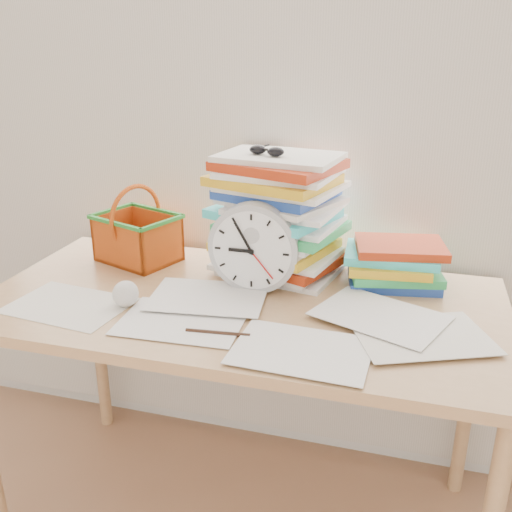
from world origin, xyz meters
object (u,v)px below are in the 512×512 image
(basket, at_px, (137,224))
(clock, at_px, (254,248))
(paper_stack, at_px, (280,215))
(book_stack, at_px, (392,263))
(desk, at_px, (241,324))

(basket, bearing_deg, clock, 3.84)
(clock, xyz_separation_m, basket, (-0.42, 0.12, -0.01))
(paper_stack, distance_m, book_stack, 0.35)
(basket, bearing_deg, desk, -5.83)
(paper_stack, bearing_deg, clock, -102.85)
(desk, relative_size, book_stack, 5.01)
(paper_stack, relative_size, basket, 1.48)
(paper_stack, distance_m, clock, 0.16)
(desk, distance_m, paper_stack, 0.34)
(paper_stack, relative_size, clock, 1.41)
(desk, xyz_separation_m, clock, (0.02, 0.07, 0.20))
(clock, distance_m, basket, 0.44)
(desk, bearing_deg, clock, 76.86)
(clock, height_order, basket, clock)
(desk, bearing_deg, basket, 153.76)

